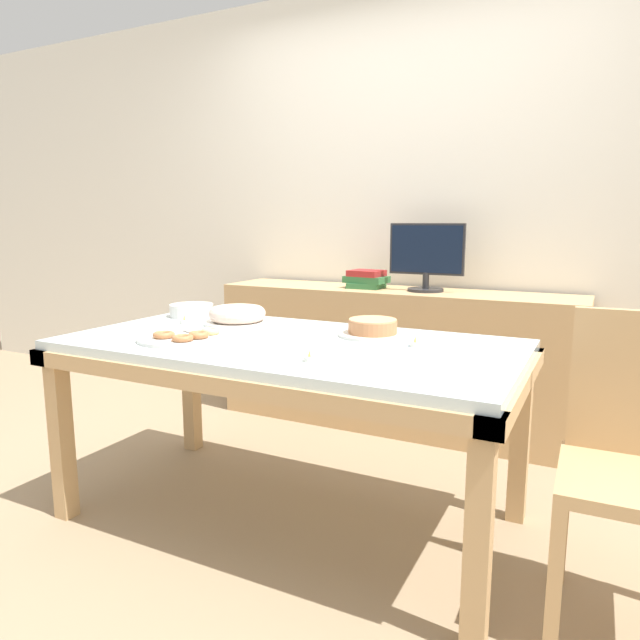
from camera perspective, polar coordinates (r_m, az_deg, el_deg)
ground_plane at (r=2.49m, az=-3.00°, el=-19.09°), size 12.00×12.00×0.00m
wall_back at (r=3.58m, az=9.21°, el=11.21°), size 8.00×0.10×2.60m
dining_table at (r=2.25m, az=-3.15°, el=-4.13°), size 1.79×0.94×0.75m
chair at (r=1.95m, az=29.17°, el=-11.83°), size 0.43×0.43×0.94m
sideboard at (r=3.39m, az=7.26°, el=-3.83°), size 2.08×0.44×0.82m
computer_monitor at (r=3.25m, az=10.59°, el=6.17°), size 0.42×0.20×0.38m
book_stack at (r=3.38m, az=4.66°, el=4.08°), size 0.25×0.18×0.11m
cake_chocolate_round at (r=2.31m, az=5.28°, el=-0.85°), size 0.28×0.28×0.07m
cake_golden_bundt at (r=2.61m, az=-8.27°, el=0.44°), size 0.31×0.31×0.08m
pastry_platter at (r=2.30m, az=-13.32°, el=-1.60°), size 0.37×0.37×0.04m
plate_stack at (r=2.85m, az=-12.72°, el=0.96°), size 0.21×0.21×0.06m
tealight_near_front at (r=1.89m, az=-1.07°, el=-3.84°), size 0.04×0.04×0.04m
tealight_centre at (r=2.14m, az=9.50°, el=-2.35°), size 0.04×0.04×0.04m
tealight_right_edge at (r=2.66m, az=-13.40°, el=-0.14°), size 0.04×0.04×0.04m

